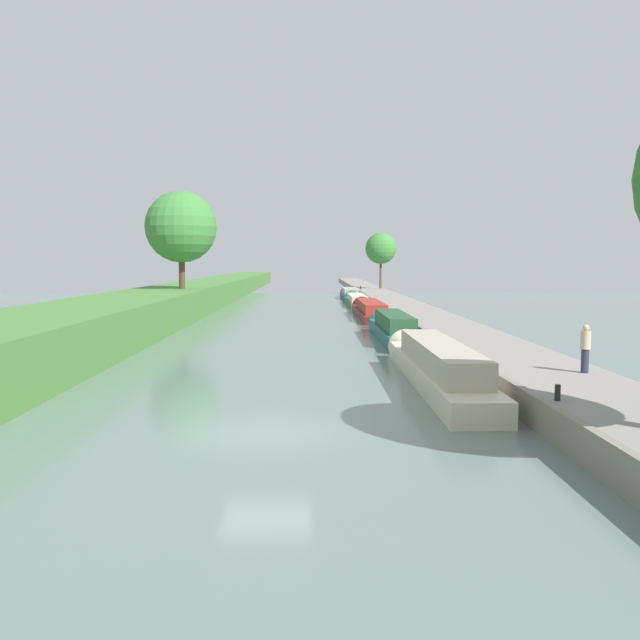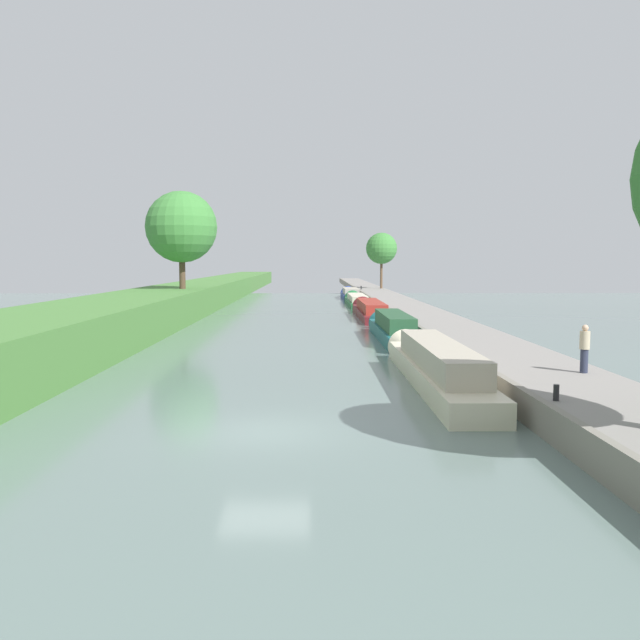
# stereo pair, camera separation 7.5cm
# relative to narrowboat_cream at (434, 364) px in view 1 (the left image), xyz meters

# --- Properties ---
(ground_plane) EXTENTS (160.00, 160.00, 0.00)m
(ground_plane) POSITION_rel_narrowboat_cream_xyz_m (-6.06, -7.58, -0.70)
(ground_plane) COLOR slate
(right_towpath) EXTENTS (3.93, 260.00, 0.91)m
(right_towpath) POSITION_rel_narrowboat_cream_xyz_m (3.61, -7.58, -0.24)
(right_towpath) COLOR gray
(right_towpath) RESTS_ON ground_plane
(stone_quay) EXTENTS (0.25, 260.00, 0.96)m
(stone_quay) POSITION_rel_narrowboat_cream_xyz_m (1.51, -7.58, -0.22)
(stone_quay) COLOR gray
(stone_quay) RESTS_ON ground_plane
(narrowboat_cream) EXTENTS (1.89, 15.37, 2.18)m
(narrowboat_cream) POSITION_rel_narrowboat_cream_xyz_m (0.00, 0.00, 0.00)
(narrowboat_cream) COLOR beige
(narrowboat_cream) RESTS_ON ground_plane
(narrowboat_teal) EXTENTS (1.84, 12.85, 2.14)m
(narrowboat_teal) POSITION_rel_narrowboat_cream_xyz_m (0.12, 14.54, -0.02)
(narrowboat_teal) COLOR #195B60
(narrowboat_teal) RESTS_ON ground_plane
(narrowboat_maroon) EXTENTS (2.09, 16.07, 2.08)m
(narrowboat_maroon) POSITION_rel_narrowboat_cream_xyz_m (0.17, 30.93, -0.13)
(narrowboat_maroon) COLOR maroon
(narrowboat_maroon) RESTS_ON ground_plane
(narrowboat_green) EXTENTS (2.04, 14.73, 1.94)m
(narrowboat_green) POSITION_rel_narrowboat_cream_xyz_m (0.10, 46.46, -0.23)
(narrowboat_green) COLOR #1E6033
(narrowboat_green) RESTS_ON ground_plane
(narrowboat_blue) EXTENTS (2.14, 11.02, 2.04)m
(narrowboat_blue) POSITION_rel_narrowboat_cream_xyz_m (0.16, 59.65, -0.18)
(narrowboat_blue) COLOR #283D93
(narrowboat_blue) RESTS_ON ground_plane
(tree_rightbank_midnear) EXTENTS (4.36, 4.36, 7.78)m
(tree_rightbank_midnear) POSITION_rel_narrowboat_cream_xyz_m (5.00, 67.55, 5.79)
(tree_rightbank_midnear) COLOR brown
(tree_rightbank_midnear) RESTS_ON right_towpath
(tree_leftbank_downstream) EXTENTS (6.06, 6.06, 8.30)m
(tree_leftbank_downstream) POSITION_rel_narrowboat_cream_xyz_m (-15.84, 31.33, 6.92)
(tree_leftbank_downstream) COLOR #4C3828
(tree_leftbank_downstream) RESTS_ON left_grassy_bank
(person_walking) EXTENTS (0.34, 0.34, 1.66)m
(person_walking) POSITION_rel_narrowboat_cream_xyz_m (4.57, -3.27, 1.09)
(person_walking) COLOR #282D42
(person_walking) RESTS_ON right_towpath
(mooring_bollard_near) EXTENTS (0.16, 0.16, 0.45)m
(mooring_bollard_near) POSITION_rel_narrowboat_cream_xyz_m (1.94, -7.81, 0.44)
(mooring_bollard_near) COLOR black
(mooring_bollard_near) RESTS_ON right_towpath
(mooring_bollard_far) EXTENTS (0.16, 0.16, 0.45)m
(mooring_bollard_far) POSITION_rel_narrowboat_cream_xyz_m (1.94, 64.38, 0.44)
(mooring_bollard_far) COLOR black
(mooring_bollard_far) RESTS_ON right_towpath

